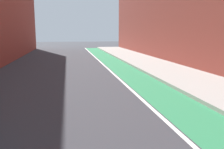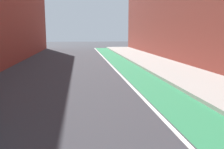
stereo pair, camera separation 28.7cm
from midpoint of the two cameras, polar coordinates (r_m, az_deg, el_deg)
ground_plane at (r=11.77m, az=-7.52°, el=-1.33°), size 94.78×94.78×0.00m
bike_lane_paint at (r=14.10m, az=5.62°, el=0.55°), size 1.60×43.08×0.00m
lane_divider_stripe at (r=13.92m, az=2.01°, el=0.48°), size 0.12×43.08×0.00m
sidewalk_right at (r=14.80m, az=14.58°, el=0.99°), size 3.13×43.08×0.14m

